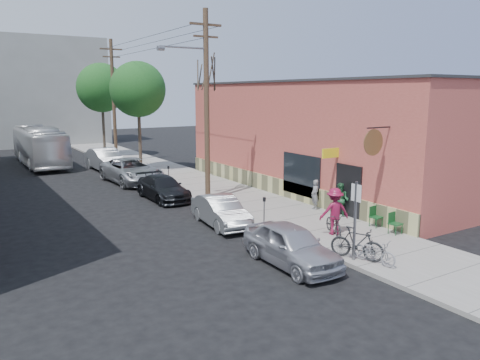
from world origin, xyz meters
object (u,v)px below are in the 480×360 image
car_2 (163,188)px  bus (40,146)px  parking_meter_far (169,172)px  utility_pole_near (206,102)px  patron_grey (315,195)px  parking_meter_near (264,206)px  car_0 (291,245)px  tree_bare (207,141)px  parked_bike_b (374,251)px  car_1 (221,211)px  car_3 (132,171)px  patio_chair_a (376,217)px  patio_chair_b (395,224)px  cyclist (334,211)px  tree_leafy_mid (138,90)px  parked_bike_a (357,243)px  sign_post (355,213)px  car_4 (106,160)px  tree_leafy_far (102,88)px  patron_green (341,200)px

car_2 → bus: bearing=101.5°
parking_meter_far → utility_pole_near: utility_pole_near is taller
patron_grey → car_2: patron_grey is taller
parking_meter_near → car_0: (-1.82, -4.24, -0.26)m
parking_meter_near → utility_pole_near: 7.20m
tree_bare → parked_bike_b: size_ratio=3.88×
car_1 → car_3: size_ratio=0.69×
car_1 → utility_pole_near: bearing=75.8°
patio_chair_a → car_3: (-5.40, 16.18, 0.22)m
patio_chair_a → patio_chair_b: same height
patio_chair_a → patron_grey: bearing=86.7°
utility_pole_near → patron_grey: utility_pole_near is taller
cyclist → car_3: cyclist is taller
parking_meter_near → patio_chair_b: parking_meter_near is taller
parking_meter_near → patron_grey: 3.85m
parked_bike_b → bus: bus is taller
patron_grey → car_2: 8.56m
patron_grey → parked_bike_b: bearing=-9.1°
tree_leafy_mid → cyclist: size_ratio=4.14×
parked_bike_a → car_1: 6.86m
utility_pole_near → patio_chair_a: (3.81, -8.53, -4.82)m
car_0 → parking_meter_far: bearing=84.3°
car_3 → sign_post: bearing=-88.2°
tree_leafy_mid → car_4: (-2.00, 2.26, -5.30)m
utility_pole_near → car_3: utility_pole_near is taller
sign_post → tree_leafy_far: size_ratio=0.33×
patron_green → car_0: patron_green is taller
patron_grey → car_3: (-5.18, 12.39, -0.09)m
car_2 → parked_bike_a: bearing=-82.3°
car_4 → tree_leafy_mid: bearing=-51.4°
parked_bike_b → car_2: car_2 is taller
cyclist → sign_post: bearing=78.2°
parking_meter_far → car_3: 3.15m
car_4 → car_3: bearing=-92.8°
tree_leafy_mid → parked_bike_b: bearing=-90.2°
patio_chair_b → car_0: (-5.63, -0.23, 0.13)m
patron_grey → car_0: size_ratio=0.35×
tree_bare → parking_meter_far: bearing=97.5°
patio_chair_a → car_3: bearing=101.9°
parked_bike_a → bus: bearing=74.4°
tree_bare → parked_bike_a: size_ratio=3.25×
car_4 → patio_chair_b: bearing=-80.1°
tree_bare → tree_leafy_mid: tree_leafy_mid is taller
patio_chair_a → patio_chair_b: (-0.13, -1.15, 0.00)m
cyclist → parked_bike_b: bearing=88.7°
parked_bike_a → parked_bike_b: size_ratio=1.20×
utility_pole_near → cyclist: (1.50, -8.36, -4.29)m
bus → car_2: bearing=-78.3°
car_4 → bus: bearing=121.3°
parking_meter_near → cyclist: size_ratio=0.64×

